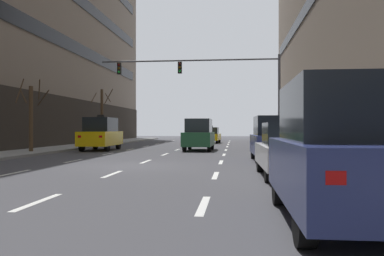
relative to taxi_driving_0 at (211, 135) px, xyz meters
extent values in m
plane|color=#424247|center=(-1.57, -24.52, -0.79)|extent=(120.00, 120.00, 0.00)
cube|color=gray|center=(6.77, -24.52, -0.72)|extent=(3.18, 80.00, 0.14)
cube|color=silver|center=(-4.95, -27.52, -0.78)|extent=(0.16, 2.00, 0.01)
cube|color=silver|center=(-4.95, -22.52, -0.78)|extent=(0.16, 2.00, 0.01)
cube|color=silver|center=(-4.95, -17.52, -0.78)|extent=(0.16, 2.00, 0.01)
cube|color=silver|center=(-4.95, -12.52, -0.78)|extent=(0.16, 2.00, 0.01)
cube|color=silver|center=(-4.95, -7.52, -0.78)|extent=(0.16, 2.00, 0.01)
cube|color=silver|center=(-4.95, -2.52, -0.78)|extent=(0.16, 2.00, 0.01)
cube|color=silver|center=(-4.95, 2.48, -0.78)|extent=(0.16, 2.00, 0.01)
cube|color=silver|center=(-4.95, 7.48, -0.78)|extent=(0.16, 2.00, 0.01)
cube|color=silver|center=(-1.57, -32.52, -0.78)|extent=(0.16, 2.00, 0.01)
cube|color=silver|center=(-1.57, -27.52, -0.78)|extent=(0.16, 2.00, 0.01)
cube|color=silver|center=(-1.57, -22.52, -0.78)|extent=(0.16, 2.00, 0.01)
cube|color=silver|center=(-1.57, -17.52, -0.78)|extent=(0.16, 2.00, 0.01)
cube|color=silver|center=(-1.57, -12.52, -0.78)|extent=(0.16, 2.00, 0.01)
cube|color=silver|center=(-1.57, -7.52, -0.78)|extent=(0.16, 2.00, 0.01)
cube|color=silver|center=(-1.57, -2.52, -0.78)|extent=(0.16, 2.00, 0.01)
cube|color=silver|center=(-1.57, 2.48, -0.78)|extent=(0.16, 2.00, 0.01)
cube|color=silver|center=(-1.57, 7.48, -0.78)|extent=(0.16, 2.00, 0.01)
cube|color=silver|center=(1.80, -32.52, -0.78)|extent=(0.16, 2.00, 0.01)
cube|color=silver|center=(1.80, -27.52, -0.78)|extent=(0.16, 2.00, 0.01)
cube|color=silver|center=(1.80, -22.52, -0.78)|extent=(0.16, 2.00, 0.01)
cube|color=silver|center=(1.80, -17.52, -0.78)|extent=(0.16, 2.00, 0.01)
cube|color=silver|center=(1.80, -12.52, -0.78)|extent=(0.16, 2.00, 0.01)
cube|color=silver|center=(1.80, -7.52, -0.78)|extent=(0.16, 2.00, 0.01)
cube|color=silver|center=(1.80, -2.52, -0.78)|extent=(0.16, 2.00, 0.01)
cube|color=silver|center=(1.80, 2.48, -0.78)|extent=(0.16, 2.00, 0.01)
cube|color=silver|center=(1.80, 7.48, -0.78)|extent=(0.16, 2.00, 0.01)
cylinder|color=black|center=(-0.71, 1.39, -0.47)|extent=(0.24, 0.65, 0.64)
cylinder|color=black|center=(0.83, 1.32, -0.47)|extent=(0.24, 0.65, 0.64)
cylinder|color=black|center=(-0.83, -1.21, -0.47)|extent=(0.24, 0.65, 0.64)
cylinder|color=black|center=(0.71, -1.28, -0.47)|extent=(0.24, 0.65, 0.64)
cube|color=yellow|center=(0.00, 0.05, -0.16)|extent=(1.97, 4.32, 0.62)
cube|color=black|center=(-0.01, -0.14, 0.48)|extent=(1.63, 1.90, 0.66)
cube|color=white|center=(-0.52, 2.16, -0.05)|extent=(0.20, 0.09, 0.14)
cube|color=red|center=(-0.71, -2.00, -0.05)|extent=(0.20, 0.09, 0.14)
cube|color=white|center=(0.72, 2.10, -0.05)|extent=(0.20, 0.09, 0.14)
cube|color=red|center=(0.53, -2.06, -0.05)|extent=(0.20, 0.09, 0.14)
cube|color=black|center=(-0.01, -0.14, 0.89)|extent=(0.43, 0.21, 0.17)
cylinder|color=black|center=(-0.76, -12.01, -0.46)|extent=(0.23, 0.66, 0.66)
cylinder|color=black|center=(0.83, -12.03, -0.46)|extent=(0.23, 0.66, 0.66)
cylinder|color=black|center=(-0.80, -14.70, -0.46)|extent=(0.23, 0.66, 0.66)
cylinder|color=black|center=(0.79, -14.73, -0.46)|extent=(0.23, 0.66, 0.66)
cube|color=#1E512D|center=(0.02, -13.37, -0.01)|extent=(1.90, 4.42, 0.90)
cube|color=black|center=(0.02, -13.37, 0.89)|extent=(1.64, 2.62, 0.90)
cube|color=white|center=(-0.59, -11.20, 0.15)|extent=(0.20, 0.08, 0.14)
cube|color=red|center=(-0.66, -15.51, 0.15)|extent=(0.20, 0.08, 0.14)
cube|color=white|center=(0.69, -11.22, 0.15)|extent=(0.20, 0.08, 0.14)
cube|color=red|center=(0.63, -15.53, 0.15)|extent=(0.20, 0.08, 0.14)
cylinder|color=black|center=(-7.54, -12.33, -0.44)|extent=(0.25, 0.70, 0.69)
cylinder|color=black|center=(-5.87, -12.27, -0.44)|extent=(0.25, 0.70, 0.69)
cylinder|color=black|center=(-7.45, -15.15, -0.44)|extent=(0.25, 0.70, 0.69)
cylinder|color=black|center=(-5.78, -15.09, -0.44)|extent=(0.25, 0.70, 0.69)
cube|color=yellow|center=(-6.66, -13.71, 0.03)|extent=(2.07, 4.66, 0.94)
cube|color=black|center=(-6.66, -13.71, 0.97)|extent=(1.76, 2.77, 0.94)
cube|color=white|center=(-7.40, -11.47, 0.19)|extent=(0.21, 0.09, 0.15)
cube|color=red|center=(-7.26, -15.99, 0.19)|extent=(0.21, 0.09, 0.15)
cube|color=white|center=(-6.06, -11.43, 0.19)|extent=(0.21, 0.09, 0.15)
cube|color=red|center=(-5.92, -15.95, 0.19)|extent=(0.21, 0.09, 0.15)
cube|color=black|center=(-6.66, -13.71, 1.53)|extent=(0.47, 0.22, 0.19)
cylinder|color=black|center=(3.28, -32.28, -0.44)|extent=(0.23, 0.70, 0.70)
cylinder|color=black|center=(4.97, -32.28, -0.44)|extent=(0.23, 0.70, 0.70)
cylinder|color=black|center=(3.29, -35.14, -0.44)|extent=(0.23, 0.70, 0.70)
cube|color=navy|center=(4.13, -33.71, 0.04)|extent=(1.96, 4.66, 0.95)
cube|color=black|center=(4.13, -33.71, 0.99)|extent=(1.70, 2.75, 0.95)
cube|color=white|center=(3.44, -31.42, 0.21)|extent=(0.21, 0.09, 0.15)
cube|color=red|center=(3.45, -36.00, 0.21)|extent=(0.21, 0.09, 0.15)
cube|color=white|center=(4.81, -31.42, 0.21)|extent=(0.21, 0.09, 0.15)
cylinder|color=black|center=(3.29, -26.31, -0.45)|extent=(0.24, 0.67, 0.67)
cylinder|color=black|center=(4.91, -26.27, -0.45)|extent=(0.24, 0.67, 0.67)
cylinder|color=black|center=(3.35, -29.04, -0.45)|extent=(0.24, 0.67, 0.67)
cylinder|color=black|center=(4.97, -29.01, -0.45)|extent=(0.24, 0.67, 0.67)
cube|color=white|center=(4.13, -27.66, -0.13)|extent=(1.97, 4.50, 0.65)
cube|color=black|center=(4.13, -27.86, 0.54)|extent=(1.67, 1.96, 0.69)
cube|color=white|center=(3.43, -25.48, -0.01)|extent=(0.20, 0.09, 0.14)
cube|color=red|center=(3.53, -29.86, -0.01)|extent=(0.20, 0.09, 0.14)
cube|color=white|center=(4.73, -25.45, -0.01)|extent=(0.20, 0.09, 0.14)
cube|color=red|center=(4.83, -29.83, -0.01)|extent=(0.20, 0.09, 0.14)
cylinder|color=black|center=(3.32, -20.33, -0.47)|extent=(0.23, 0.64, 0.64)
cylinder|color=black|center=(4.86, -20.28, -0.47)|extent=(0.23, 0.64, 0.64)
cylinder|color=black|center=(3.40, -22.93, -0.47)|extent=(0.23, 0.64, 0.64)
cylinder|color=black|center=(4.94, -22.88, -0.47)|extent=(0.23, 0.64, 0.64)
cube|color=navy|center=(4.13, -21.61, -0.03)|extent=(1.90, 4.30, 0.87)
cube|color=black|center=(4.13, -21.61, 0.84)|extent=(1.62, 2.55, 0.87)
cube|color=white|center=(3.45, -19.54, 0.12)|extent=(0.20, 0.08, 0.14)
cube|color=red|center=(3.57, -23.71, 0.12)|extent=(0.20, 0.08, 0.14)
cube|color=white|center=(4.69, -19.50, 0.12)|extent=(0.20, 0.08, 0.14)
cube|color=red|center=(4.81, -23.67, 0.12)|extent=(0.20, 0.08, 0.14)
cylinder|color=#4C4C51|center=(5.58, -11.05, 2.68)|extent=(0.18, 0.18, 6.65)
cylinder|color=#4C4C51|center=(-0.94, -11.05, 5.68)|extent=(13.05, 0.12, 0.12)
cube|color=black|center=(-1.60, -11.05, 5.16)|extent=(0.28, 0.24, 0.84)
sphere|color=#4B0704|center=(-1.60, -11.19, 5.42)|extent=(0.17, 0.17, 0.17)
sphere|color=#523505|center=(-1.60, -11.19, 5.16)|extent=(0.17, 0.17, 0.17)
sphere|color=green|center=(-1.60, -11.19, 4.90)|extent=(0.17, 0.17, 0.17)
cube|color=black|center=(-6.16, -11.05, 5.16)|extent=(0.28, 0.24, 0.84)
sphere|color=#4B0704|center=(-6.16, -11.19, 5.42)|extent=(0.17, 0.17, 0.17)
sphere|color=#523505|center=(-6.16, -11.19, 5.16)|extent=(0.17, 0.17, 0.17)
sphere|color=green|center=(-6.16, -11.19, 4.90)|extent=(0.17, 0.17, 0.17)
cylinder|color=#4C3823|center=(-9.59, -4.85, 1.80)|extent=(0.24, 0.24, 4.89)
cylinder|color=#42301E|center=(-9.01, -4.90, 3.47)|extent=(0.16, 1.21, 0.71)
cylinder|color=#42301E|center=(-9.12, -4.32, 3.65)|extent=(1.14, 1.03, 1.32)
cylinder|color=#42301E|center=(-10.35, -4.88, 3.49)|extent=(0.12, 1.55, 1.04)
cylinder|color=#4C3823|center=(-9.59, -17.64, 1.28)|extent=(0.24, 0.24, 3.86)
cylinder|color=#42301E|center=(-9.11, -17.06, 2.55)|extent=(1.22, 1.04, 0.88)
cylinder|color=#42301E|center=(-9.20, -17.41, 3.03)|extent=(0.55, 0.87, 1.13)
cylinder|color=#42301E|center=(-9.88, -17.99, 2.59)|extent=(0.78, 0.65, 0.87)
cylinder|color=#42301E|center=(-10.23, -17.75, 2.94)|extent=(0.29, 1.33, 1.57)
cylinder|color=#383D59|center=(7.75, -19.54, -0.21)|extent=(0.13, 0.13, 0.87)
cylinder|color=#383D59|center=(7.70, -19.38, -0.21)|extent=(0.13, 0.13, 0.87)
cube|color=maroon|center=(7.72, -19.46, 0.53)|extent=(0.28, 0.38, 0.62)
sphere|color=brown|center=(7.72, -19.46, 0.95)|extent=(0.22, 0.22, 0.22)
cylinder|color=maroon|center=(7.78, -19.67, 0.56)|extent=(0.09, 0.09, 0.55)
cylinder|color=maroon|center=(7.67, -19.25, 0.56)|extent=(0.09, 0.09, 0.55)
camera|label=1|loc=(2.41, -40.33, 0.72)|focal=37.71mm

